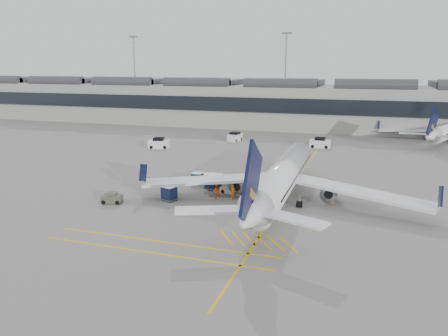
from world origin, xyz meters
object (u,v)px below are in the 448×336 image
(belt_loader, at_px, (234,189))
(baggage_cart_a, at_px, (210,180))
(ramp_agent_b, at_px, (216,191))
(ramp_agent_a, at_px, (233,192))
(pushback_tug, at_px, (112,198))
(airliner_main, at_px, (282,178))

(belt_loader, xyz_separation_m, baggage_cart_a, (-4.00, 1.76, 0.45))
(ramp_agent_b, bearing_deg, ramp_agent_a, 158.16)
(baggage_cart_a, distance_m, pushback_tug, 13.42)
(baggage_cart_a, xyz_separation_m, pushback_tug, (-8.64, -10.25, -0.42))
(belt_loader, xyz_separation_m, ramp_agent_b, (-1.45, -2.80, 0.38))
(pushback_tug, bearing_deg, ramp_agent_b, 12.91)
(ramp_agent_b, xyz_separation_m, pushback_tug, (-11.19, -5.69, -0.36))
(pushback_tug, bearing_deg, airliner_main, 6.33)
(ramp_agent_a, bearing_deg, pushback_tug, 141.59)
(airliner_main, relative_size, ramp_agent_b, 20.08)
(ramp_agent_a, relative_size, pushback_tug, 0.74)
(belt_loader, bearing_deg, airliner_main, -0.30)
(airliner_main, xyz_separation_m, ramp_agent_a, (-5.79, -1.13, -1.98))
(ramp_agent_a, bearing_deg, ramp_agent_b, 124.38)
(airliner_main, bearing_deg, ramp_agent_b, -170.81)
(ramp_agent_a, bearing_deg, airliner_main, -51.51)
(belt_loader, relative_size, pushback_tug, 1.86)
(baggage_cart_a, height_order, ramp_agent_a, ramp_agent_a)
(airliner_main, relative_size, ramp_agent_a, 19.61)
(airliner_main, distance_m, ramp_agent_b, 8.22)
(airliner_main, height_order, ramp_agent_a, airliner_main)
(ramp_agent_a, bearing_deg, baggage_cart_a, 74.35)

